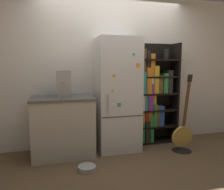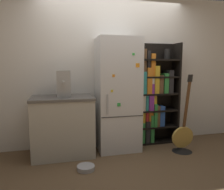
{
  "view_description": "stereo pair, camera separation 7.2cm",
  "coord_description": "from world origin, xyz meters",
  "px_view_note": "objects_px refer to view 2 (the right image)",
  "views": [
    {
      "loc": [
        -1.02,
        -3.23,
        1.37
      ],
      "look_at": [
        -0.1,
        0.15,
        0.91
      ],
      "focal_mm": 35.0,
      "sensor_mm": 36.0,
      "label": 1
    },
    {
      "loc": [
        -0.95,
        -3.24,
        1.37
      ],
      "look_at": [
        -0.1,
        0.15,
        0.91
      ],
      "focal_mm": 35.0,
      "sensor_mm": 36.0,
      "label": 2
    }
  ],
  "objects_px": {
    "bookshelf": "(153,96)",
    "guitar": "(183,141)",
    "espresso_machine": "(63,84)",
    "pet_bowl": "(86,167)",
    "refrigerator": "(118,95)"
  },
  "relations": [
    {
      "from": "guitar",
      "to": "pet_bowl",
      "type": "height_order",
      "value": "guitar"
    },
    {
      "from": "refrigerator",
      "to": "espresso_machine",
      "type": "relative_size",
      "value": 4.56
    },
    {
      "from": "bookshelf",
      "to": "guitar",
      "type": "bearing_deg",
      "value": -61.92
    },
    {
      "from": "bookshelf",
      "to": "espresso_machine",
      "type": "relative_size",
      "value": 4.45
    },
    {
      "from": "refrigerator",
      "to": "bookshelf",
      "type": "bearing_deg",
      "value": 12.27
    },
    {
      "from": "refrigerator",
      "to": "guitar",
      "type": "bearing_deg",
      "value": -22.04
    },
    {
      "from": "espresso_machine",
      "to": "pet_bowl",
      "type": "distance_m",
      "value": 1.26
    },
    {
      "from": "refrigerator",
      "to": "bookshelf",
      "type": "height_order",
      "value": "refrigerator"
    },
    {
      "from": "refrigerator",
      "to": "bookshelf",
      "type": "relative_size",
      "value": 1.03
    },
    {
      "from": "guitar",
      "to": "pet_bowl",
      "type": "bearing_deg",
      "value": -170.93
    },
    {
      "from": "refrigerator",
      "to": "pet_bowl",
      "type": "relative_size",
      "value": 7.69
    },
    {
      "from": "refrigerator",
      "to": "bookshelf",
      "type": "xyz_separation_m",
      "value": [
        0.69,
        0.15,
        -0.07
      ]
    },
    {
      "from": "espresso_machine",
      "to": "guitar",
      "type": "bearing_deg",
      "value": -10.55
    },
    {
      "from": "refrigerator",
      "to": "espresso_machine",
      "type": "height_order",
      "value": "refrigerator"
    },
    {
      "from": "refrigerator",
      "to": "espresso_machine",
      "type": "bearing_deg",
      "value": -176.42
    }
  ]
}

